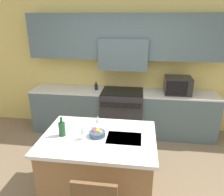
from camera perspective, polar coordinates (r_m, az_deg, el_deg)
name	(u,v)px	position (r m, az deg, el deg)	size (l,w,h in m)	color
ground_plane	(110,192)	(3.36, -0.50, -23.30)	(10.00, 10.00, 0.00)	#7A664C
back_cabinetry	(124,55)	(4.50, 3.18, 11.13)	(10.00, 0.46, 2.70)	#DBC166
back_counter	(122,112)	(4.59, 2.65, -3.63)	(3.74, 0.62, 0.92)	#4C6066
range_stove	(122,112)	(4.57, 2.63, -3.68)	(0.84, 0.70, 0.93)	#2D2D33
microwave	(178,85)	(4.42, 16.78, 3.18)	(0.50, 0.41, 0.33)	black
kitchen_island	(99,165)	(3.07, -3.32, -17.17)	(1.44, 1.05, 0.90)	olive
wine_bottle	(62,129)	(2.86, -12.94, -7.81)	(0.08, 0.08, 0.25)	#194723
wine_glass_near	(83,131)	(2.72, -7.59, -8.42)	(0.07, 0.07, 0.17)	white
wine_glass_far	(98,119)	(2.98, -3.75, -5.61)	(0.07, 0.07, 0.17)	white
fruit_bowl	(97,133)	(2.81, -3.86, -9.18)	(0.20, 0.20, 0.09)	#384C6B
oil_bottle_on_counter	(96,87)	(4.50, -4.17, 2.94)	(0.07, 0.07, 0.17)	black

